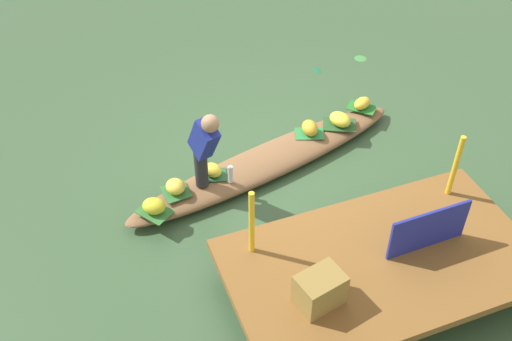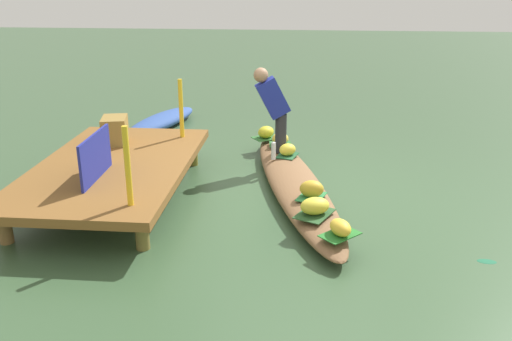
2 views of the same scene
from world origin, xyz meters
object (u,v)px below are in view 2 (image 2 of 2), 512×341
water_bottle (273,151)px  market_banner (96,157)px  banana_bunch_2 (287,150)px  moored_boat (162,121)px  banana_bunch_4 (266,132)px  banana_bunch_0 (340,227)px  banana_bunch_3 (280,139)px  vendor_boat (295,184)px  banana_bunch_5 (312,189)px  banana_bunch_1 (315,206)px  vendor_person (273,105)px  produce_crate (115,130)px

water_bottle → market_banner: market_banner is taller
banana_bunch_2 → market_banner: bearing=128.5°
moored_boat → banana_bunch_4: size_ratio=7.30×
banana_bunch_0 → banana_bunch_3: (2.90, 0.73, 0.01)m
vendor_boat → market_banner: bearing=97.8°
market_banner → banana_bunch_2: bearing=-52.4°
banana_bunch_0 → banana_bunch_4: banana_bunch_4 is taller
banana_bunch_0 → banana_bunch_5: size_ratio=1.02×
banana_bunch_1 → banana_bunch_5: banana_bunch_5 is taller
banana_bunch_2 → banana_bunch_4: size_ratio=0.88×
banana_bunch_3 → vendor_person: bearing=166.5°
banana_bunch_2 → banana_bunch_1: bearing=-169.4°
banana_bunch_0 → vendor_person: size_ratio=0.23×
banana_bunch_3 → banana_bunch_5: (-1.97, -0.45, 0.01)m
banana_bunch_5 → vendor_boat: bearing=16.6°
banana_bunch_1 → produce_crate: 3.14m
banana_bunch_0 → produce_crate: bearing=54.7°
produce_crate → vendor_boat: bearing=-100.7°
banana_bunch_2 → water_bottle: (-0.17, 0.18, 0.03)m
vendor_person → market_banner: bearing=133.8°
produce_crate → market_banner: bearing=-169.9°
banana_bunch_4 → market_banner: bearing=145.2°
moored_boat → banana_bunch_5: 4.41m
water_bottle → banana_bunch_3: bearing=-5.0°
banana_bunch_3 → vendor_person: (-0.36, 0.09, 0.60)m
banana_bunch_1 → water_bottle: (1.76, 0.55, 0.02)m
banana_bunch_0 → banana_bunch_2: bearing=14.1°
banana_bunch_3 → produce_crate: (-0.83, 2.19, 0.31)m
vendor_boat → water_bottle: bearing=13.1°
banana_bunch_0 → water_bottle: 2.36m
vendor_boat → banana_bunch_1: 1.18m
vendor_boat → banana_bunch_3: 1.33m
vendor_boat → vendor_person: 1.27m
banana_bunch_0 → banana_bunch_4: (3.22, 0.96, 0.01)m
banana_bunch_5 → vendor_person: vendor_person is taller
banana_bunch_4 → vendor_person: bearing=-167.8°
banana_bunch_1 → water_bottle: size_ratio=1.33×
market_banner → produce_crate: bearing=9.2°
banana_bunch_3 → water_bottle: 0.68m
banana_bunch_1 → banana_bunch_3: (2.43, 0.49, -0.00)m
moored_boat → water_bottle: size_ratio=8.35×
moored_boat → market_banner: market_banner is taller
banana_bunch_4 → banana_bunch_5: banana_bunch_5 is taller
water_bottle → banana_bunch_0: bearing=-160.5°
banana_bunch_3 → banana_bunch_0: bearing=-165.9°
banana_bunch_0 → banana_bunch_4: 3.36m
moored_boat → banana_bunch_2: 3.11m
vendor_boat → produce_crate: 2.54m
banana_bunch_1 → vendor_person: (2.07, 0.57, 0.59)m
water_bottle → moored_boat: bearing=43.5°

